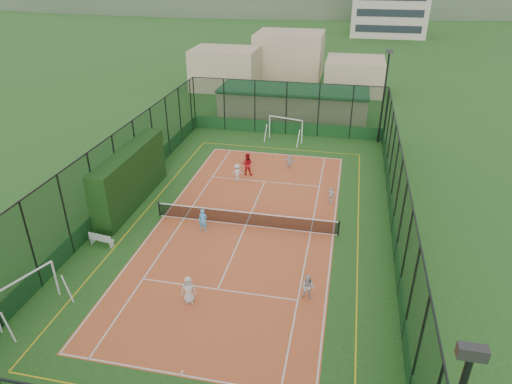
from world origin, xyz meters
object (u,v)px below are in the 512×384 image
Objects in this scene: child_far_right at (331,195)px; clubhouse at (293,103)px; floodlight_ne at (383,98)px; coach at (247,164)px; child_near_left at (189,290)px; child_far_left at (237,172)px; white_bench at (102,239)px; child_near_mid at (203,220)px; futsal_goal_far at (286,130)px; child_near_right at (308,288)px; futsal_goal_near at (27,296)px; child_far_back at (290,161)px.

clubhouse is at bearing -42.13° from child_far_right.
coach is at bearing -137.71° from floodlight_ne.
coach is at bearing 74.93° from child_near_left.
coach is (0.49, 1.21, 0.20)m from child_far_left.
child_near_mid is at bearing 34.70° from white_bench.
futsal_goal_far is 2.41× the size of child_near_right.
floodlight_ne is 9.01m from futsal_goal_far.
child_near_right is (-4.03, -22.76, -3.42)m from floodlight_ne.
child_near_mid is 0.85× the size of coach.
floodlight_ne reaches higher than futsal_goal_near.
floodlight_ne is at bearing -73.58° from child_far_right.
white_bench is 15.13m from child_far_right.
child_near_left reaches higher than child_far_right.
futsal_goal_near is 1.80× the size of coach.
child_far_right is 0.67× the size of coach.
futsal_goal_far reaches higher than child_far_left.
coach is at bearing -0.61° from futsal_goal_near.
child_near_left is 1.24× the size of child_far_right.
child_near_right is at bearing 112.81° from coach.
child_near_left is at bearing -80.73° from child_near_mid.
futsal_goal_near is 2.78× the size of child_far_back.
child_far_right is at bearing 94.31° from child_near_right.
child_near_right is at bearing -2.26° from white_bench.
coach is (-6.66, 3.30, 0.29)m from child_far_right.
futsal_goal_far reaches higher than futsal_goal_near.
child_near_right reaches higher than child_far_right.
floodlight_ne is 10.47m from clubhouse.
coach reaches higher than child_far_back.
futsal_goal_near reaches higher than white_bench.
child_far_right is at bearing -23.21° from futsal_goal_near.
floodlight_ne reaches higher than child_near_left.
child_near_right is at bearing -100.03° from floodlight_ne.
white_bench is 12.86m from coach.
coach is at bearing 26.48° from child_far_back.
child_far_right is at bearing 146.46° from child_far_left.
floodlight_ne is 10.81m from child_far_back.
futsal_goal_near is 17.14m from child_far_left.
child_far_right is 6.37m from child_far_back.
futsal_goal_near is 2.30× the size of child_near_right.
child_near_right is 1.01× the size of child_far_left.
child_near_mid is 1.09× the size of child_near_right.
futsal_goal_near is at bearing -104.56° from clubhouse.
child_far_back is at bearing -63.68° from futsal_goal_far.
coach is at bearing -129.23° from child_far_left.
child_far_left is (-2.29, -9.12, -0.38)m from futsal_goal_far.
floodlight_ne is at bearing 59.47° from white_bench.
coach is (-10.17, -9.25, -3.23)m from floodlight_ne.
child_near_left is (-1.34, -22.84, -0.32)m from futsal_goal_far.
clubhouse is at bearing 81.37° from white_bench.
white_bench is 0.46× the size of futsal_goal_far.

